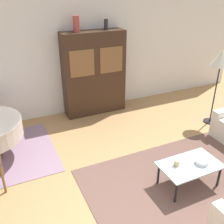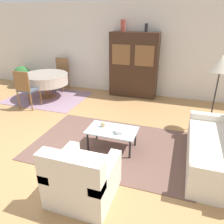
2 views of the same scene
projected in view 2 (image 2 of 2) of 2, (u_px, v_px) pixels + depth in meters
name	position (u px, v px, depth m)	size (l,w,h in m)	color
ground_plane	(57.00, 148.00, 4.17)	(14.00, 14.00, 0.00)	tan
wall_back	(115.00, 49.00, 6.76)	(10.00, 0.06, 2.70)	silver
area_rug	(112.00, 145.00, 4.24)	(3.05, 1.99, 0.01)	brown
dining_rug	(48.00, 97.00, 6.70)	(2.25, 1.78, 0.01)	gray
couch	(222.00, 151.00, 3.55)	(0.91, 1.89, 0.88)	silver
armchair	(82.00, 179.00, 2.93)	(0.83, 0.84, 0.85)	silver
coffee_table	(112.00, 132.00, 4.03)	(0.92, 0.55, 0.38)	black
display_cabinet	(134.00, 65.00, 6.51)	(1.42, 0.43, 1.89)	#382316
dining_table	(45.00, 79.00, 6.49)	(1.33, 1.33, 0.72)	brown
dining_chair_near	(26.00, 87.00, 5.72)	(0.44, 0.44, 1.02)	brown
dining_chair_far	(61.00, 72.00, 7.25)	(0.44, 0.44, 1.02)	brown
floor_lamp	(221.00, 66.00, 4.31)	(0.44, 0.44, 1.63)	black
cup	(103.00, 125.00, 4.11)	(0.08, 0.08, 0.09)	tan
bowl	(120.00, 131.00, 3.91)	(0.20, 0.20, 0.06)	white
vase_tall	(123.00, 25.00, 6.16)	(0.14, 0.14, 0.32)	#9E4238
vase_short	(146.00, 28.00, 5.99)	(0.09, 0.09, 0.22)	#232328
potted_plant	(22.00, 75.00, 7.58)	(0.56, 0.56, 0.72)	#4C4C51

